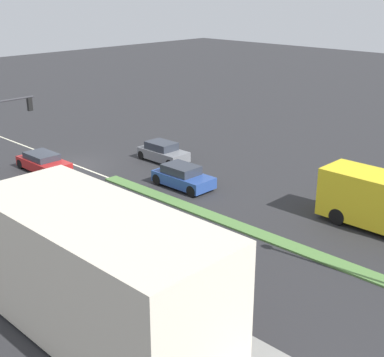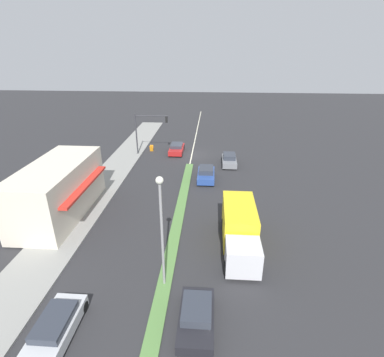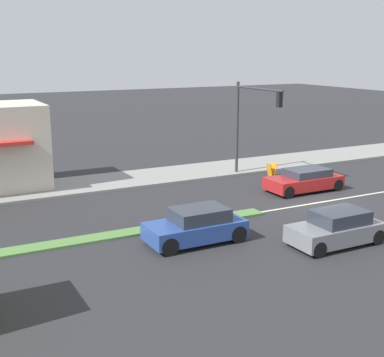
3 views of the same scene
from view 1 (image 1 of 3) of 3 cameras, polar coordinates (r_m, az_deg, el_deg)
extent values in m
plane|color=#2B2B2D|center=(26.70, 10.18, -7.08)|extent=(160.00, 160.00, 0.00)
cube|color=gray|center=(20.44, -3.53, -15.73)|extent=(4.00, 73.00, 0.12)
cube|color=beige|center=(38.75, -12.30, 1.39)|extent=(0.16, 60.00, 0.01)
cube|color=beige|center=(19.39, -10.06, -9.89)|extent=(4.29, 10.52, 4.61)
cube|color=red|center=(20.52, -4.51, -6.31)|extent=(0.70, 8.42, 0.20)
cylinder|color=#333338|center=(34.44, -19.83, 7.73)|extent=(4.50, 0.12, 0.12)
cube|color=black|center=(35.40, -16.93, 7.60)|extent=(0.28, 0.24, 0.84)
sphere|color=red|center=(35.46, -17.08, 8.05)|extent=(0.18, 0.18, 0.18)
sphere|color=gold|center=(35.52, -17.03, 7.62)|extent=(0.18, 0.18, 0.18)
sphere|color=green|center=(35.57, -16.99, 7.20)|extent=(0.18, 0.18, 0.18)
cylinder|color=#282D42|center=(24.18, -14.30, -8.93)|extent=(0.26, 0.26, 0.87)
cylinder|color=maroon|center=(23.83, -14.46, -7.32)|extent=(0.34, 0.34, 0.65)
sphere|color=tan|center=(23.64, -14.55, -6.37)|extent=(0.22, 0.22, 0.22)
cube|color=yellow|center=(29.39, 18.59, -1.94)|extent=(2.40, 5.10, 2.60)
cylinder|color=black|center=(31.19, 17.20, -2.74)|extent=(0.28, 0.90, 0.90)
cylinder|color=black|center=(29.40, 15.25, -3.93)|extent=(0.28, 0.90, 0.90)
cube|color=#284793|center=(33.53, -0.92, -0.07)|extent=(1.86, 3.98, 0.69)
cube|color=#2D333D|center=(33.47, -1.17, 0.99)|extent=(1.59, 2.19, 0.53)
cylinder|color=black|center=(33.18, 1.96, -0.63)|extent=(0.22, 0.72, 0.72)
cylinder|color=black|center=(32.04, -0.04, -1.38)|extent=(0.22, 0.72, 0.72)
cylinder|color=black|center=(35.17, -1.72, 0.57)|extent=(0.22, 0.72, 0.72)
cylinder|color=black|center=(34.10, -3.72, -0.09)|extent=(0.22, 0.72, 0.72)
cube|color=slate|center=(38.69, -3.07, 2.60)|extent=(1.76, 3.82, 0.69)
cube|color=#2D333D|center=(38.65, -3.28, 3.52)|extent=(1.50, 2.10, 0.53)
cylinder|color=black|center=(38.24, -0.68, 2.10)|extent=(0.22, 0.63, 0.63)
cylinder|color=black|center=(37.20, -2.37, 1.58)|extent=(0.22, 0.63, 0.63)
cylinder|color=black|center=(40.31, -3.72, 3.00)|extent=(0.22, 0.63, 0.63)
cylinder|color=black|center=(39.33, -5.39, 2.52)|extent=(0.22, 0.63, 0.63)
cube|color=#AD1E1E|center=(37.90, -15.51, 1.50)|extent=(1.88, 4.21, 0.64)
cube|color=#2D333D|center=(37.92, -15.75, 2.33)|extent=(1.59, 2.32, 0.41)
cylinder|color=black|center=(37.00, -13.04, 0.99)|extent=(0.22, 0.66, 0.66)
cylinder|color=black|center=(36.18, -15.24, 0.37)|extent=(0.22, 0.66, 0.66)
cylinder|color=black|center=(39.74, -15.71, 2.06)|extent=(0.22, 0.66, 0.66)
cylinder|color=black|center=(38.98, -17.81, 1.50)|extent=(0.22, 0.66, 0.66)
camera|label=2|loc=(24.52, 67.47, 12.61)|focal=28.00mm
camera|label=3|loc=(42.54, 26.92, 11.83)|focal=50.00mm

